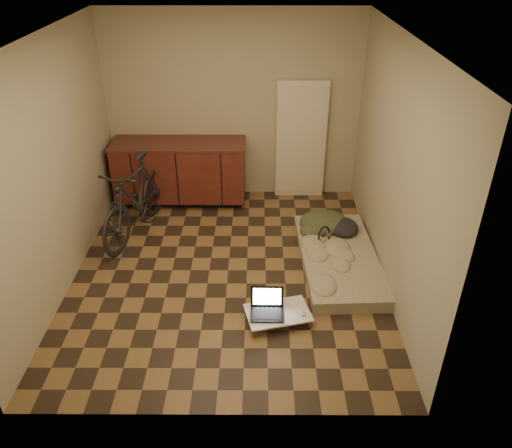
{
  "coord_description": "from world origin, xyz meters",
  "views": [
    {
      "loc": [
        0.35,
        -4.71,
        3.45
      ],
      "look_at": [
        0.32,
        0.13,
        0.55
      ],
      "focal_mm": 35.0,
      "sensor_mm": 36.0,
      "label": 1
    }
  ],
  "objects_px": {
    "laptop": "(267,308)",
    "futon": "(339,259)",
    "bicycle": "(135,194)",
    "lap_desk": "(278,313)"
  },
  "relations": [
    {
      "from": "bicycle",
      "to": "lap_desk",
      "type": "distance_m",
      "value": 2.48
    },
    {
      "from": "laptop",
      "to": "futon",
      "type": "bearing_deg",
      "value": 49.03
    },
    {
      "from": "futon",
      "to": "laptop",
      "type": "height_order",
      "value": "laptop"
    },
    {
      "from": "bicycle",
      "to": "futon",
      "type": "distance_m",
      "value": 2.64
    },
    {
      "from": "bicycle",
      "to": "lap_desk",
      "type": "height_order",
      "value": "bicycle"
    },
    {
      "from": "bicycle",
      "to": "lap_desk",
      "type": "bearing_deg",
      "value": -28.78
    },
    {
      "from": "lap_desk",
      "to": "laptop",
      "type": "height_order",
      "value": "laptop"
    },
    {
      "from": "bicycle",
      "to": "futon",
      "type": "xyz_separation_m",
      "value": [
        2.5,
        -0.71,
        -0.48
      ]
    },
    {
      "from": "bicycle",
      "to": "laptop",
      "type": "height_order",
      "value": "bicycle"
    },
    {
      "from": "bicycle",
      "to": "laptop",
      "type": "distance_m",
      "value": 2.39
    }
  ]
}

